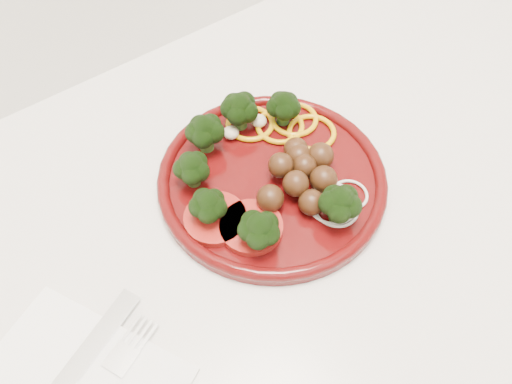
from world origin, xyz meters
TOP-DOWN VIEW (x-y plane):
  - plate at (0.27, 1.72)m, footprint 0.25×0.25m

SIDE VIEW (x-z plane):
  - plate at x=0.27m, z-range 0.89..0.95m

